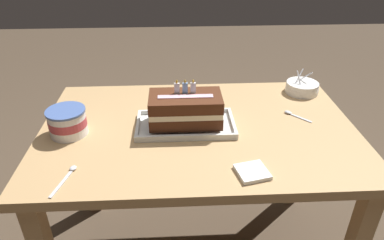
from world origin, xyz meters
TOP-DOWN VIEW (x-y plane):
  - dining_table at (0.00, 0.00)m, footprint 1.21×0.79m
  - foil_tray at (-0.05, 0.00)m, footprint 0.38×0.20m
  - birthday_cake at (-0.05, 0.00)m, footprint 0.27×0.15m
  - bowl_stack at (0.50, 0.28)m, footprint 0.15×0.15m
  - ice_cream_tub at (-0.49, -0.02)m, footprint 0.14×0.14m
  - serving_spoon_near_tray at (0.39, 0.07)m, footprint 0.09×0.10m
  - serving_spoon_by_bowls at (-0.43, -0.27)m, footprint 0.05×0.15m
  - napkin_pile at (0.15, -0.30)m, footprint 0.11×0.11m

SIDE VIEW (x-z plane):
  - dining_table at x=0.00m, z-range 0.26..0.98m
  - serving_spoon_by_bowls at x=-0.43m, z-range 0.72..0.73m
  - serving_spoon_near_tray at x=0.39m, z-range 0.72..0.73m
  - napkin_pile at x=0.15m, z-range 0.72..0.73m
  - foil_tray at x=-0.05m, z-range 0.71..0.74m
  - bowl_stack at x=0.50m, z-range 0.69..0.79m
  - ice_cream_tub at x=-0.49m, z-range 0.72..0.82m
  - birthday_cake at x=-0.05m, z-range 0.72..0.88m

